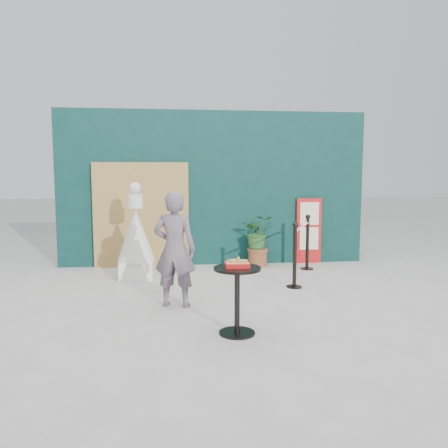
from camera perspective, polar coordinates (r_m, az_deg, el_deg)
ground at (r=5.79m, az=1.31°, el=-11.18°), size 60.00×60.00×0.00m
back_wall at (r=8.67m, az=-1.40°, el=4.68°), size 6.00×0.30×3.00m
bamboo_fence at (r=8.48m, az=-10.74°, el=1.15°), size 1.80×0.08×2.00m
woman at (r=5.83m, az=-6.45°, el=-3.28°), size 0.64×0.49×1.55m
menu_board at (r=8.90m, az=11.00°, el=-0.88°), size 0.50×0.07×1.30m
statue at (r=7.58m, az=-11.42°, el=-1.97°), size 0.64×0.64×1.64m
cafe_table at (r=4.83m, az=1.73°, el=-8.58°), size 0.52×0.52×0.75m
food_basket at (r=4.77m, az=1.76°, el=-5.21°), size 0.26×0.19×0.11m
planter at (r=8.45m, az=4.43°, el=-1.66°), size 0.58×0.51×0.99m
stanchion_barrier at (r=7.60m, az=10.10°, el=-3.25°), size 0.84×1.54×1.03m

